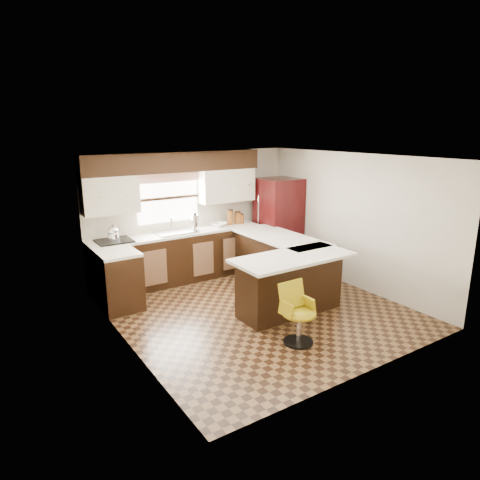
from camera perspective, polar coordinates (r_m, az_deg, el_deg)
floor at (r=6.94m, az=2.25°, el=-9.22°), size 4.40×4.40×0.00m
ceiling at (r=6.36m, az=2.47°, el=10.97°), size 4.40×4.40×0.00m
wall_back at (r=8.39m, az=-6.40°, el=3.54°), size 4.40×0.00×4.40m
wall_front at (r=5.00m, az=17.18°, el=-4.82°), size 4.40×0.00×4.40m
wall_left at (r=5.64m, az=-15.34°, el=-2.47°), size 0.00×4.40×4.40m
wall_right at (r=7.92m, az=14.84°, el=2.47°), size 0.00×4.40×4.40m
base_cab_back at (r=8.12m, az=-8.12°, el=-2.36°), size 3.30×0.60×0.90m
base_cab_left at (r=7.09m, az=-15.80°, el=-5.34°), size 0.60×0.70×0.90m
counter_back at (r=7.99m, az=-8.25°, el=0.88°), size 3.30×0.60×0.04m
counter_left at (r=6.95m, az=-16.07°, el=-1.68°), size 0.60×0.70×0.04m
soffit at (r=7.92m, az=-8.65°, el=10.26°), size 3.40×0.35×0.36m
upper_cab_left at (r=7.56m, az=-16.97°, el=5.76°), size 0.94×0.35×0.64m
upper_cab_right at (r=8.48m, az=-1.83°, el=7.31°), size 1.14×0.35×0.64m
window_pane at (r=8.10m, az=-9.58°, el=5.54°), size 1.20×0.02×0.90m
valance at (r=8.01m, az=-9.58°, el=8.26°), size 1.30×0.06×0.18m
sink at (r=7.95m, az=-8.52°, el=1.07°), size 0.75×0.45×0.03m
dishwasher at (r=8.34m, az=-1.05°, el=-1.89°), size 0.58×0.03×0.78m
cooktop at (r=7.56m, az=-16.44°, el=-0.11°), size 0.58×0.50×0.02m
peninsula_long at (r=7.75m, az=5.04°, el=-3.09°), size 0.60×1.95×0.90m
peninsula_return at (r=6.73m, az=6.64°, el=-5.96°), size 1.65×0.60×0.90m
counter_pen_long at (r=7.65m, az=5.42°, el=0.35°), size 0.84×1.95×0.04m
counter_pen_return at (r=6.50m, az=7.14°, el=-2.33°), size 1.89×0.84×0.04m
refrigerator at (r=8.87m, az=5.14°, el=2.29°), size 0.78×0.75×1.83m
bar_chair at (r=5.82m, az=7.91°, el=-9.81°), size 0.45×0.45×0.83m
kettle at (r=7.52m, az=-16.59°, el=0.95°), size 0.20×0.20×0.26m
percolator at (r=8.11m, az=-6.01°, el=2.37°), size 0.13×0.13×0.29m
mixing_bowl at (r=8.38m, az=-2.80°, el=2.06°), size 0.37×0.37×0.07m
canister_large at (r=8.51m, az=-1.30°, el=2.98°), size 0.12×0.12×0.27m
canister_med at (r=8.61m, az=-0.31°, el=2.93°), size 0.14×0.14×0.22m
canister_small at (r=8.65m, az=0.08°, el=2.83°), size 0.14×0.14×0.17m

